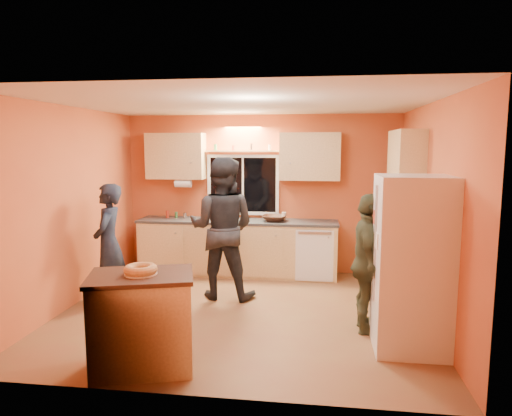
% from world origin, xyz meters
% --- Properties ---
extents(ground, '(4.50, 4.50, 0.00)m').
position_xyz_m(ground, '(0.00, 0.00, 0.00)').
color(ground, brown).
rests_on(ground, ground).
extents(room_shell, '(4.54, 4.04, 2.61)m').
position_xyz_m(room_shell, '(0.12, 0.41, 1.62)').
color(room_shell, '#CC6334').
rests_on(room_shell, ground).
extents(back_counter, '(4.23, 0.62, 0.90)m').
position_xyz_m(back_counter, '(0.01, 1.70, 0.45)').
color(back_counter, tan).
rests_on(back_counter, ground).
extents(right_counter, '(0.62, 1.84, 0.90)m').
position_xyz_m(right_counter, '(1.95, 0.50, 0.45)').
color(right_counter, tan).
rests_on(right_counter, ground).
extents(refrigerator, '(0.72, 0.70, 1.80)m').
position_xyz_m(refrigerator, '(1.89, -0.80, 0.90)').
color(refrigerator, silver).
rests_on(refrigerator, ground).
extents(island, '(1.09, 0.89, 0.92)m').
position_xyz_m(island, '(-0.68, -1.59, 0.46)').
color(island, tan).
rests_on(island, ground).
extents(bundt_pastry, '(0.31, 0.31, 0.09)m').
position_xyz_m(bundt_pastry, '(-0.68, -1.59, 0.96)').
color(bundt_pastry, '#AF8447').
rests_on(bundt_pastry, island).
extents(person_left, '(0.47, 0.63, 1.60)m').
position_xyz_m(person_left, '(-1.83, 0.17, 0.80)').
color(person_left, black).
rests_on(person_left, ground).
extents(person_center, '(1.00, 0.80, 1.95)m').
position_xyz_m(person_center, '(-0.36, 0.56, 0.97)').
color(person_center, black).
rests_on(person_center, ground).
extents(person_right, '(0.39, 0.92, 1.57)m').
position_xyz_m(person_right, '(1.50, -0.41, 0.79)').
color(person_right, '#383D27').
rests_on(person_right, ground).
extents(mixing_bowl, '(0.44, 0.44, 0.09)m').
position_xyz_m(mixing_bowl, '(0.25, 1.67, 0.95)').
color(mixing_bowl, black).
rests_on(mixing_bowl, back_counter).
extents(utensil_crock, '(0.14, 0.14, 0.17)m').
position_xyz_m(utensil_crock, '(-0.51, 1.70, 0.99)').
color(utensil_crock, beige).
rests_on(utensil_crock, back_counter).
extents(potted_plant, '(0.34, 0.32, 0.30)m').
position_xyz_m(potted_plant, '(1.87, 0.37, 1.05)').
color(potted_plant, gray).
rests_on(potted_plant, right_counter).
extents(red_box, '(0.17, 0.14, 0.07)m').
position_xyz_m(red_box, '(1.99, 0.98, 0.94)').
color(red_box, '#B2301B').
rests_on(red_box, right_counter).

